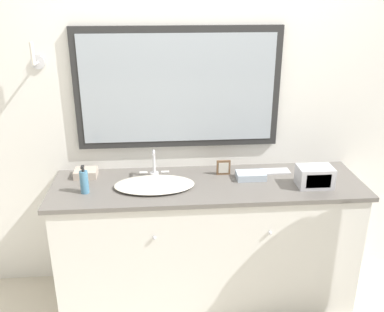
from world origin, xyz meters
TOP-DOWN VIEW (x-y plane):
  - wall_back at (-0.01, 0.64)m, footprint 8.00×0.18m
  - vanity_counter at (0.00, 0.32)m, footprint 2.09×0.60m
  - sink_basin at (-0.36, 0.30)m, footprint 0.53×0.36m
  - soap_bottle at (-0.80, 0.24)m, footprint 0.05×0.05m
  - appliance_box at (0.69, 0.22)m, footprint 0.23×0.15m
  - picture_frame at (0.12, 0.45)m, footprint 0.10×0.01m
  - hand_towel_near_sink at (-0.83, 0.50)m, footprint 0.15×0.13m
  - hand_towel_far_corner at (0.30, 0.37)m, footprint 0.20×0.12m
  - metal_tray at (0.50, 0.47)m, footprint 0.20×0.10m

SIDE VIEW (x-z plane):
  - vanity_counter at x=0.00m, z-range 0.00..0.91m
  - metal_tray at x=0.50m, z-range 0.91..0.92m
  - sink_basin at x=-0.36m, z-range 0.83..1.03m
  - hand_towel_far_corner at x=0.30m, z-range 0.91..0.96m
  - hand_towel_near_sink at x=-0.83m, z-range 0.91..0.96m
  - picture_frame at x=0.12m, z-range 0.91..1.02m
  - appliance_box at x=0.69m, z-range 0.91..1.05m
  - soap_bottle at x=-0.80m, z-range 0.89..1.08m
  - wall_back at x=-0.01m, z-range 0.01..2.56m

